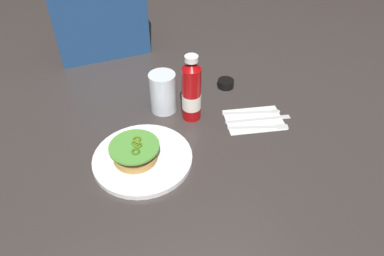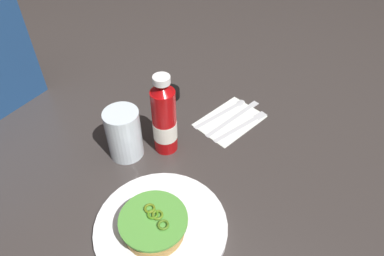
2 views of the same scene
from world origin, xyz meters
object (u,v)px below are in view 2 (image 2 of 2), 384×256
object	(u,v)px
butter_knife	(236,115)
water_glass	(125,133)
burger_sandwich	(154,225)
fork_utensil	(245,123)
spoon_utensil	(228,109)
ketchup_bottle	(164,119)
condiment_cup	(170,93)
napkin	(230,120)
dinner_plate	(161,227)

from	to	relation	value
butter_knife	water_glass	bearing A→B (deg)	148.11
burger_sandwich	fork_utensil	world-z (taller)	burger_sandwich
water_glass	spoon_utensil	distance (m)	0.32
ketchup_bottle	spoon_utensil	xyz separation A→B (m)	(0.21, -0.06, -0.09)
burger_sandwich	condiment_cup	bearing A→B (deg)	31.57
burger_sandwich	napkin	xyz separation A→B (m)	(0.39, 0.04, -0.04)
burger_sandwich	ketchup_bottle	bearing A→B (deg)	30.66
napkin	butter_knife	xyz separation A→B (m)	(0.03, -0.01, 0.00)
napkin	spoon_utensil	world-z (taller)	spoon_utensil
water_glass	spoon_utensil	bearing A→B (deg)	-25.67
burger_sandwich	butter_knife	xyz separation A→B (m)	(0.42, 0.03, -0.03)
condiment_cup	butter_knife	xyz separation A→B (m)	(0.03, -0.21, -0.01)
condiment_cup	dinner_plate	bearing A→B (deg)	-147.02
spoon_utensil	fork_utensil	bearing A→B (deg)	-111.55
burger_sandwich	butter_knife	world-z (taller)	burger_sandwich
condiment_cup	spoon_utensil	xyz separation A→B (m)	(0.04, -0.18, -0.01)
water_glass	condiment_cup	distance (m)	0.25
spoon_utensil	ketchup_bottle	bearing A→B (deg)	163.65
napkin	butter_knife	size ratio (longest dim) A/B	0.86
condiment_cup	fork_utensil	xyz separation A→B (m)	(0.01, -0.25, -0.01)
napkin	spoon_utensil	xyz separation A→B (m)	(0.04, 0.03, 0.00)
butter_knife	burger_sandwich	bearing A→B (deg)	-175.62
burger_sandwich	napkin	bearing A→B (deg)	5.55
dinner_plate	ketchup_bottle	distance (m)	0.25
ketchup_bottle	water_glass	world-z (taller)	ketchup_bottle
water_glass	napkin	size ratio (longest dim) A/B	0.73
water_glass	fork_utensil	distance (m)	0.33
water_glass	spoon_utensil	world-z (taller)	water_glass
ketchup_bottle	condiment_cup	bearing A→B (deg)	32.65
fork_utensil	spoon_utensil	size ratio (longest dim) A/B	0.99
condiment_cup	napkin	xyz separation A→B (m)	(0.00, -0.20, -0.01)
condiment_cup	fork_utensil	distance (m)	0.25
ketchup_bottle	condiment_cup	world-z (taller)	ketchup_bottle
dinner_plate	spoon_utensil	bearing A→B (deg)	9.22
water_glass	napkin	world-z (taller)	water_glass
ketchup_bottle	fork_utensil	bearing A→B (deg)	-35.21
napkin	dinner_plate	bearing A→B (deg)	-173.91
water_glass	ketchup_bottle	bearing A→B (deg)	-47.45
condiment_cup	fork_utensil	size ratio (longest dim) A/B	0.32
ketchup_bottle	burger_sandwich	bearing A→B (deg)	-149.34
condiment_cup	butter_knife	distance (m)	0.21
water_glass	butter_knife	bearing A→B (deg)	-31.89
burger_sandwich	condiment_cup	world-z (taller)	burger_sandwich
water_glass	butter_knife	world-z (taller)	water_glass
burger_sandwich	fork_utensil	size ratio (longest dim) A/B	0.74
spoon_utensil	napkin	bearing A→B (deg)	-143.71
napkin	condiment_cup	bearing A→B (deg)	90.38
butter_knife	napkin	bearing A→B (deg)	166.49
dinner_plate	napkin	size ratio (longest dim) A/B	1.53
burger_sandwich	water_glass	size ratio (longest dim) A/B	1.03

